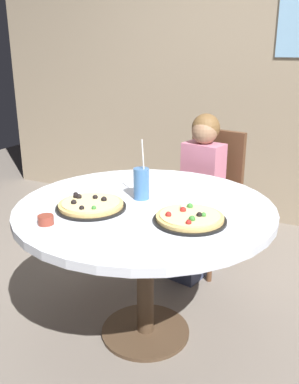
% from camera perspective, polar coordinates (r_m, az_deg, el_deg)
% --- Properties ---
extents(ground_plane, '(8.00, 8.00, 0.00)m').
position_cam_1_polar(ground_plane, '(2.44, -0.55, -18.43)').
color(ground_plane, slate).
extents(wall_with_window, '(5.20, 0.14, 2.90)m').
position_cam_1_polar(wall_with_window, '(3.79, 13.70, 17.97)').
color(wall_with_window, gray).
rests_on(wall_with_window, ground_plane).
extents(dining_table, '(1.27, 1.27, 0.75)m').
position_cam_1_polar(dining_table, '(2.11, -0.61, -4.03)').
color(dining_table, silver).
rests_on(dining_table, ground_plane).
extents(chair_wooden, '(0.47, 0.47, 0.95)m').
position_cam_1_polar(chair_wooden, '(2.98, 8.12, 0.11)').
color(chair_wooden, brown).
rests_on(chair_wooden, ground_plane).
extents(diner_child, '(0.32, 0.43, 1.08)m').
position_cam_1_polar(diner_child, '(2.84, 6.32, -1.72)').
color(diner_child, '#3F4766').
rests_on(diner_child, ground_plane).
extents(pizza_veggie, '(0.34, 0.34, 0.05)m').
position_cam_1_polar(pizza_veggie, '(2.04, -7.96, -1.77)').
color(pizza_veggie, black).
rests_on(pizza_veggie, dining_table).
extents(pizza_cheese, '(0.33, 0.33, 0.05)m').
position_cam_1_polar(pizza_cheese, '(1.88, 5.45, -3.52)').
color(pizza_cheese, black).
rests_on(pizza_cheese, dining_table).
extents(soda_cup, '(0.08, 0.08, 0.31)m').
position_cam_1_polar(soda_cup, '(2.13, -1.12, 1.16)').
color(soda_cup, '#3F72B2').
rests_on(soda_cup, dining_table).
extents(sauce_bowl, '(0.07, 0.07, 0.04)m').
position_cam_1_polar(sauce_bowl, '(1.89, -13.86, -3.69)').
color(sauce_bowl, brown).
rests_on(sauce_bowl, dining_table).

